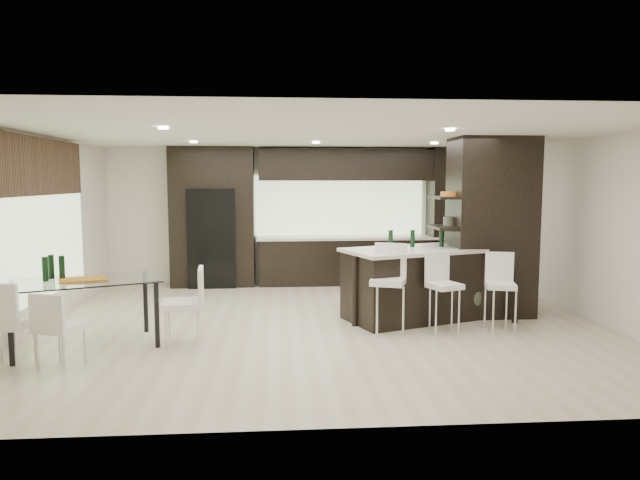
{
  "coord_description": "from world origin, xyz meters",
  "views": [
    {
      "loc": [
        -0.64,
        -8.03,
        2.06
      ],
      "look_at": [
        0.0,
        0.6,
        1.15
      ],
      "focal_mm": 32.0,
      "sensor_mm": 36.0,
      "label": 1
    }
  ],
  "objects": [
    {
      "name": "ground",
      "position": [
        0.0,
        0.0,
        0.0
      ],
      "size": [
        8.0,
        8.0,
        0.0
      ],
      "primitive_type": "plane",
      "color": "beige",
      "rests_on": "ground"
    },
    {
      "name": "back_wall",
      "position": [
        0.0,
        3.5,
        1.35
      ],
      "size": [
        8.0,
        0.02,
        2.7
      ],
      "primitive_type": "cube",
      "color": "white",
      "rests_on": "ground"
    },
    {
      "name": "left_wall",
      "position": [
        -4.0,
        0.0,
        1.35
      ],
      "size": [
        0.02,
        7.0,
        2.7
      ],
      "primitive_type": "cube",
      "color": "white",
      "rests_on": "ground"
    },
    {
      "name": "right_wall",
      "position": [
        4.0,
        0.0,
        1.35
      ],
      "size": [
        0.02,
        7.0,
        2.7
      ],
      "primitive_type": "cube",
      "color": "white",
      "rests_on": "ground"
    },
    {
      "name": "ceiling",
      "position": [
        0.0,
        0.0,
        2.7
      ],
      "size": [
        8.0,
        7.0,
        0.02
      ],
      "primitive_type": "cube",
      "color": "white",
      "rests_on": "ground"
    },
    {
      "name": "window_left",
      "position": [
        -3.96,
        0.2,
        1.35
      ],
      "size": [
        0.04,
        3.2,
        1.9
      ],
      "primitive_type": "cube",
      "color": "#B2D199",
      "rests_on": "left_wall"
    },
    {
      "name": "window_back",
      "position": [
        0.6,
        3.46,
        1.55
      ],
      "size": [
        3.4,
        0.04,
        1.2
      ],
      "primitive_type": "cube",
      "color": "#B2D199",
      "rests_on": "back_wall"
    },
    {
      "name": "stone_accent",
      "position": [
        -3.93,
        0.2,
        2.25
      ],
      "size": [
        0.08,
        3.0,
        0.8
      ],
      "primitive_type": "cube",
      "color": "brown",
      "rests_on": "left_wall"
    },
    {
      "name": "ceiling_spots",
      "position": [
        0.0,
        0.25,
        2.68
      ],
      "size": [
        4.0,
        3.0,
        0.02
      ],
      "primitive_type": "cube",
      "color": "white",
      "rests_on": "ceiling"
    },
    {
      "name": "back_cabinetry",
      "position": [
        0.5,
        3.17,
        1.35
      ],
      "size": [
        6.8,
        0.68,
        2.7
      ],
      "primitive_type": "cube",
      "color": "black",
      "rests_on": "ground"
    },
    {
      "name": "refrigerator",
      "position": [
        -1.9,
        3.12,
        0.95
      ],
      "size": [
        0.9,
        0.68,
        1.9
      ],
      "primitive_type": "cube",
      "color": "black",
      "rests_on": "ground"
    },
    {
      "name": "partition_column",
      "position": [
        2.6,
        0.4,
        1.35
      ],
      "size": [
        1.2,
        0.8,
        2.7
      ],
      "primitive_type": "cube",
      "color": "black",
      "rests_on": "ground"
    },
    {
      "name": "kitchen_island",
      "position": [
        1.61,
        0.28,
        0.53
      ],
      "size": [
        2.77,
        1.91,
        1.06
      ],
      "primitive_type": "cube",
      "rotation": [
        0.0,
        0.0,
        0.35
      ],
      "color": "black",
      "rests_on": "ground"
    },
    {
      "name": "stool_left",
      "position": [
        0.83,
        -0.59,
        0.49
      ],
      "size": [
        0.55,
        0.55,
        0.97
      ],
      "primitive_type": "cube",
      "rotation": [
        0.0,
        0.0,
        -0.36
      ],
      "color": "white",
      "rests_on": "ground"
    },
    {
      "name": "stool_mid",
      "position": [
        1.61,
        -0.56,
        0.44
      ],
      "size": [
        0.5,
        0.5,
        0.87
      ],
      "primitive_type": "cube",
      "rotation": [
        0.0,
        0.0,
        0.36
      ],
      "color": "white",
      "rests_on": "ground"
    },
    {
      "name": "stool_right",
      "position": [
        2.39,
        -0.56,
        0.43
      ],
      "size": [
        0.46,
        0.46,
        0.86
      ],
      "primitive_type": "cube",
      "rotation": [
        0.0,
        0.0,
        -0.24
      ],
      "color": "white",
      "rests_on": "ground"
    },
    {
      "name": "bench",
      "position": [
        1.29,
        1.11,
        0.25
      ],
      "size": [
        1.39,
        0.74,
        0.51
      ],
      "primitive_type": "cube",
      "rotation": [
        0.0,
        0.0,
        -0.18
      ],
      "color": "black",
      "rests_on": "ground"
    },
    {
      "name": "floor_vase",
      "position": [
        2.21,
        0.2,
        0.66
      ],
      "size": [
        0.52,
        0.52,
        1.31
      ],
      "primitive_type": null,
      "rotation": [
        0.0,
        0.0,
        0.07
      ],
      "color": "#434935",
      "rests_on": "ground"
    },
    {
      "name": "dining_table",
      "position": [
        -3.03,
        -0.94,
        0.42
      ],
      "size": [
        1.99,
        1.57,
        0.84
      ],
      "primitive_type": "cube",
      "rotation": [
        0.0,
        0.0,
        0.38
      ],
      "color": "white",
      "rests_on": "ground"
    },
    {
      "name": "chair_near",
      "position": [
        -3.03,
        -1.73,
        0.4
      ],
      "size": [
        0.55,
        0.55,
        0.79
      ],
      "primitive_type": "cube",
      "rotation": [
        0.0,
        0.0,
        -0.35
      ],
      "color": "white",
      "rests_on": "ground"
    },
    {
      "name": "chair_far",
      "position": [
        -3.57,
        -1.76,
        0.46
      ],
      "size": [
        0.54,
        0.54,
        0.92
      ],
      "primitive_type": "cube",
      "rotation": [
        0.0,
        0.0,
        -0.08
      ],
      "color": "white",
      "rests_on": "ground"
    },
    {
      "name": "chair_end",
      "position": [
        -1.83,
        -0.94,
        0.45
      ],
      "size": [
        0.53,
        0.53,
        0.9
      ],
      "primitive_type": "cube",
      "rotation": [
        0.0,
        0.0,
        1.67
      ],
      "color": "white",
      "rests_on": "ground"
    }
  ]
}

